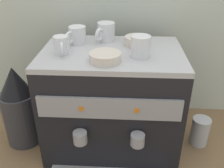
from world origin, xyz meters
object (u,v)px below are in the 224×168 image
ceramic_cup_2 (140,46)px  coffee_grinder (20,108)px  ceramic_cup_3 (61,45)px  ceramic_bowl_0 (105,57)px  espresso_machine (112,101)px  ceramic_cup_1 (106,32)px  ceramic_bowl_1 (137,41)px  ceramic_cup_0 (77,35)px  milk_pitcher (200,131)px

ceramic_cup_2 → coffee_grinder: size_ratio=0.30×
ceramic_cup_2 → ceramic_cup_3: 0.32m
ceramic_bowl_0 → coffee_grinder: (-0.42, 0.10, -0.31)m
espresso_machine → ceramic_cup_2: size_ratio=4.93×
ceramic_cup_1 → ceramic_bowl_0: size_ratio=0.96×
ceramic_cup_1 → ceramic_cup_2: ceramic_cup_2 is taller
ceramic_cup_2 → ceramic_bowl_1: size_ratio=1.10×
ceramic_cup_0 → ceramic_bowl_1: 0.27m
coffee_grinder → milk_pitcher: 0.89m
espresso_machine → coffee_grinder: (-0.44, -0.01, -0.05)m
ceramic_bowl_0 → ceramic_bowl_1: 0.22m
ceramic_cup_0 → ceramic_bowl_0: (0.14, -0.19, -0.02)m
ceramic_cup_1 → coffee_grinder: size_ratio=0.29×
coffee_grinder → milk_pitcher: size_ratio=2.81×
espresso_machine → milk_pitcher: 0.47m
coffee_grinder → ceramic_bowl_0: bearing=-13.2°
espresso_machine → milk_pitcher: size_ratio=4.11×
espresso_machine → ceramic_bowl_0: 0.29m
coffee_grinder → milk_pitcher: coffee_grinder is taller
ceramic_bowl_1 → ceramic_bowl_0: bearing=-124.8°
ceramic_cup_3 → milk_pitcher: 0.78m
espresso_machine → ceramic_cup_0: size_ratio=5.56×
ceramic_bowl_1 → espresso_machine: bearing=-145.8°
ceramic_cup_3 → coffee_grinder: ceramic_cup_3 is taller
ceramic_cup_0 → ceramic_bowl_0: size_ratio=0.89×
ceramic_cup_1 → espresso_machine: bearing=-74.3°
espresso_machine → milk_pitcher: bearing=1.6°
espresso_machine → ceramic_bowl_1: ceramic_bowl_1 is taller
ceramic_bowl_0 → ceramic_bowl_1: bearing=55.2°
ceramic_cup_1 → ceramic_bowl_0: ceramic_cup_1 is taller
ceramic_cup_0 → ceramic_cup_2: bearing=-25.5°
ceramic_cup_0 → milk_pitcher: size_ratio=0.74×
ceramic_cup_0 → ceramic_cup_2: ceramic_cup_2 is taller
ceramic_cup_2 → ceramic_cup_3: bearing=178.8°
ceramic_cup_3 → ceramic_bowl_1: ceramic_cup_3 is taller
milk_pitcher → espresso_machine: bearing=-178.4°
ceramic_cup_0 → ceramic_cup_1: bearing=20.7°
ceramic_cup_0 → ceramic_cup_3: 0.13m
espresso_machine → ceramic_bowl_1: 0.30m
ceramic_cup_0 → ceramic_cup_1: 0.13m
coffee_grinder → ceramic_cup_1: bearing=19.1°
espresso_machine → ceramic_cup_3: (-0.20, -0.04, 0.28)m
ceramic_cup_2 → milk_pitcher: ceramic_cup_2 is taller
ceramic_cup_1 → ceramic_cup_2: size_ratio=0.96×
ceramic_cup_1 → ceramic_bowl_0: bearing=-85.9°
ceramic_cup_3 → milk_pitcher: size_ratio=0.68×
ceramic_cup_0 → milk_pitcher: bearing=-6.8°
espresso_machine → ceramic_cup_1: bearing=105.7°
ceramic_cup_2 → ceramic_cup_3: size_ratio=1.23×
ceramic_bowl_1 → coffee_grinder: 0.64m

